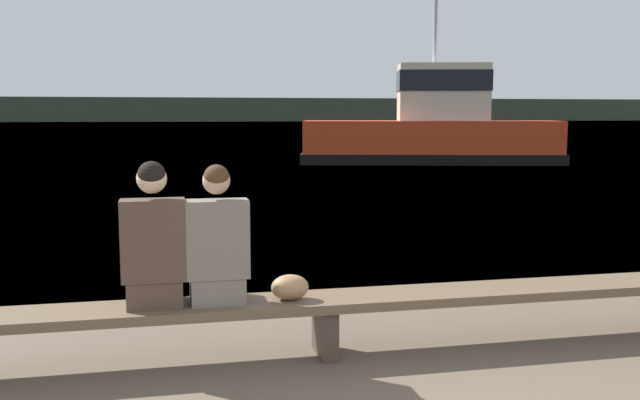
{
  "coord_description": "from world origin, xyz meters",
  "views": [
    {
      "loc": [
        -1.07,
        -2.11,
        1.79
      ],
      "look_at": [
        0.69,
        5.91,
        0.79
      ],
      "focal_mm": 40.0,
      "sensor_mm": 36.0,
      "label": 1
    }
  ],
  "objects_px": {
    "shopping_bag": "(290,287)",
    "person_right": "(217,246)",
    "bench_main": "(325,306)",
    "person_left": "(154,245)",
    "tugboat_red": "(432,132)"
  },
  "relations": [
    {
      "from": "person_left",
      "to": "tugboat_red",
      "type": "xyz_separation_m",
      "value": [
        9.6,
        19.35,
        0.23
      ]
    },
    {
      "from": "shopping_bag",
      "to": "person_right",
      "type": "bearing_deg",
      "value": 177.33
    },
    {
      "from": "person_right",
      "to": "shopping_bag",
      "type": "xyz_separation_m",
      "value": [
        0.52,
        -0.02,
        -0.33
      ]
    },
    {
      "from": "bench_main",
      "to": "person_right",
      "type": "bearing_deg",
      "value": 179.56
    },
    {
      "from": "shopping_bag",
      "to": "tugboat_red",
      "type": "relative_size",
      "value": 0.03
    },
    {
      "from": "person_left",
      "to": "tugboat_red",
      "type": "distance_m",
      "value": 21.6
    },
    {
      "from": "person_left",
      "to": "person_right",
      "type": "height_order",
      "value": "person_left"
    },
    {
      "from": "bench_main",
      "to": "person_left",
      "type": "distance_m",
      "value": 1.33
    },
    {
      "from": "bench_main",
      "to": "shopping_bag",
      "type": "bearing_deg",
      "value": -176.12
    },
    {
      "from": "person_left",
      "to": "tugboat_red",
      "type": "bearing_deg",
      "value": 63.62
    },
    {
      "from": "bench_main",
      "to": "shopping_bag",
      "type": "height_order",
      "value": "shopping_bag"
    },
    {
      "from": "shopping_bag",
      "to": "tugboat_red",
      "type": "height_order",
      "value": "tugboat_red"
    },
    {
      "from": "person_right",
      "to": "shopping_bag",
      "type": "height_order",
      "value": "person_right"
    },
    {
      "from": "bench_main",
      "to": "person_left",
      "type": "relative_size",
      "value": 8.05
    },
    {
      "from": "shopping_bag",
      "to": "person_left",
      "type": "bearing_deg",
      "value": 178.64
    }
  ]
}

